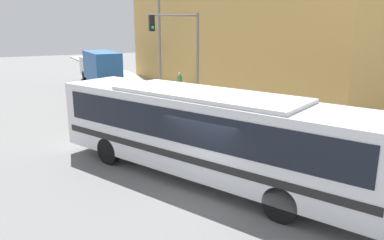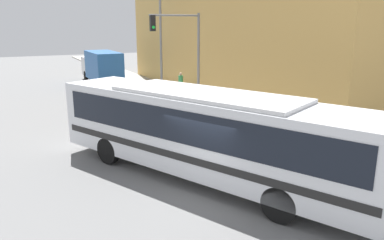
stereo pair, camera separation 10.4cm
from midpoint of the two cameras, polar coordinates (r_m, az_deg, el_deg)
ground_plane at (r=12.48m, az=3.56°, el=-11.01°), size 120.00×120.00×0.00m
sidewalk at (r=32.28m, az=-5.46°, el=4.97°), size 2.46×70.00×0.15m
building_facade at (r=29.06m, az=6.23°, el=11.66°), size 6.00×27.43×7.97m
city_bus at (r=12.92m, az=2.21°, el=-1.42°), size 7.60×12.34×3.13m
delivery_truck at (r=35.61m, az=-13.55°, el=8.02°), size 2.25×7.64×2.95m
fire_hydrant at (r=18.81m, az=9.59°, el=-0.69°), size 0.26×0.35×0.73m
traffic_light_pole at (r=23.14m, az=-1.23°, el=11.39°), size 3.28×0.35×5.84m
parking_meter at (r=20.51m, az=5.94°, el=2.00°), size 0.14×0.14×1.19m
street_lamp at (r=29.37m, az=-5.37°, el=13.45°), size 2.90×0.28×7.99m
pedestrian_near_corner at (r=27.75m, az=-1.62°, el=5.49°), size 0.34×0.34×1.75m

